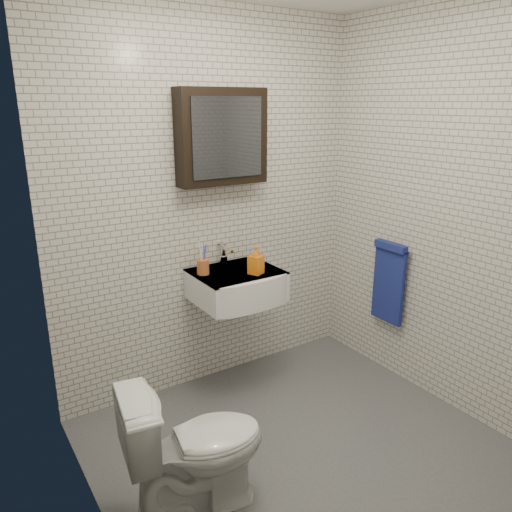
# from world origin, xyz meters

# --- Properties ---
(ground) EXTENTS (2.20, 2.00, 0.01)m
(ground) POSITION_xyz_m (0.00, 0.00, 0.01)
(ground) COLOR #505258
(ground) RESTS_ON ground
(room_shell) EXTENTS (2.22, 2.02, 2.51)m
(room_shell) POSITION_xyz_m (0.00, 0.00, 1.47)
(room_shell) COLOR silver
(room_shell) RESTS_ON ground
(washbasin) EXTENTS (0.55, 0.50, 0.20)m
(washbasin) POSITION_xyz_m (0.05, 0.73, 0.76)
(washbasin) COLOR white
(washbasin) RESTS_ON room_shell
(faucet) EXTENTS (0.06, 0.20, 0.15)m
(faucet) POSITION_xyz_m (0.05, 0.93, 0.92)
(faucet) COLOR silver
(faucet) RESTS_ON washbasin
(mirror_cabinet) EXTENTS (0.60, 0.15, 0.60)m
(mirror_cabinet) POSITION_xyz_m (0.05, 0.93, 1.70)
(mirror_cabinet) COLOR black
(mirror_cabinet) RESTS_ON room_shell
(towel_rail) EXTENTS (0.09, 0.30, 0.58)m
(towel_rail) POSITION_xyz_m (1.04, 0.35, 0.72)
(towel_rail) COLOR silver
(towel_rail) RESTS_ON room_shell
(toothbrush_cup) EXTENTS (0.10, 0.10, 0.22)m
(toothbrush_cup) POSITION_xyz_m (-0.16, 0.84, 0.90)
(toothbrush_cup) COLOR #B95D2E
(toothbrush_cup) RESTS_ON washbasin
(soap_bottle) EXTENTS (0.11, 0.11, 0.18)m
(soap_bottle) POSITION_xyz_m (0.13, 0.66, 0.94)
(soap_bottle) COLOR orange
(soap_bottle) RESTS_ON washbasin
(toilet) EXTENTS (0.72, 0.48, 0.68)m
(toilet) POSITION_xyz_m (-0.68, -0.06, 0.34)
(toilet) COLOR white
(toilet) RESTS_ON ground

